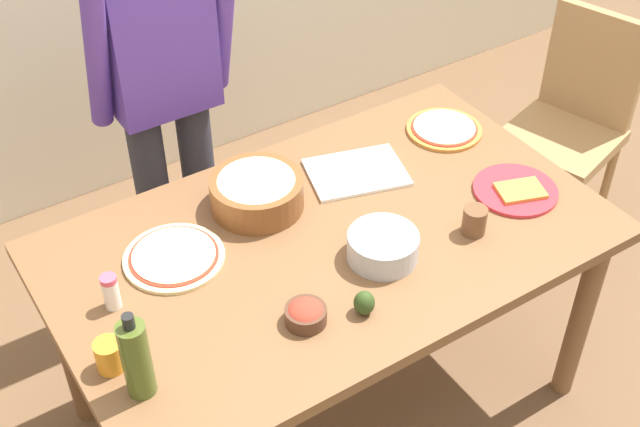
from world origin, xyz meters
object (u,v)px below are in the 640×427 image
Objects in this scene: pizza_cooked_on_tray at (444,129)px; salt_shaker at (111,292)px; pizza_raw_on_board at (174,257)px; chair_wooden_right at (572,118)px; small_sauce_bowl at (306,314)px; dining_table at (329,259)px; olive_oil_bottle at (136,358)px; cup_small_brown at (474,221)px; popcorn_bowl at (257,190)px; person_cook at (163,82)px; plate_with_slice at (516,190)px; mixing_bowl_steel at (383,246)px; cutting_board_white at (356,172)px; cup_orange at (109,355)px; avocado at (364,303)px.

salt_shaker reaches higher than pizza_cooked_on_tray.
pizza_raw_on_board is at bearing -175.58° from pizza_cooked_on_tray.
chair_wooden_right is 8.64× the size of small_sauce_bowl.
salt_shaker is (-0.63, 0.08, 0.14)m from dining_table.
dining_table is 0.74m from olive_oil_bottle.
chair_wooden_right reaches higher than pizza_cooked_on_tray.
popcorn_bowl is at bearing 136.48° from cup_small_brown.
cup_small_brown is 0.80× the size of salt_shaker.
olive_oil_bottle reaches higher than cup_small_brown.
dining_table is 1.68× the size of chair_wooden_right.
cup_small_brown reaches higher than dining_table.
person_cook is 1.18m from plate_with_slice.
mixing_bowl_steel is 0.76m from olive_oil_bottle.
plate_with_slice is 2.36× the size of small_sauce_bowl.
cup_orange is at bearing -161.69° from cutting_board_white.
person_cook is 1.71× the size of chair_wooden_right.
person_cook reaches higher than cup_small_brown.
pizza_cooked_on_tray is at bearing -34.10° from person_cook.
mixing_bowl_steel reaches higher than pizza_raw_on_board.
chair_wooden_right reaches higher than cup_small_brown.
small_sauce_bowl is 0.51m from salt_shaker.
chair_wooden_right reaches higher than plate_with_slice.
olive_oil_bottle reaches higher than cup_orange.
olive_oil_bottle reaches higher than plate_with_slice.
dining_table is at bearing 9.01° from cup_orange.
plate_with_slice is at bearing -93.79° from pizza_cooked_on_tray.
plate_with_slice is 3.71× the size of avocado.
cup_orange is (-0.61, -0.34, -0.02)m from popcorn_bowl.
mixing_bowl_steel is at bearing -18.22° from salt_shaker.
cutting_board_white is at bearing 24.63° from olive_oil_bottle.
dining_table is 0.44m from cup_small_brown.
dining_table is at bearing -139.47° from cutting_board_white.
pizza_raw_on_board is 4.07× the size of avocado.
avocado is (-0.68, -0.16, 0.03)m from plate_with_slice.
olive_oil_bottle is (-2.00, -0.49, 0.33)m from chair_wooden_right.
plate_with_slice is 3.06× the size of cup_orange.
olive_oil_bottle is 0.13m from cup_orange.
chair_wooden_right is at bearing 5.66° from salt_shaker.
pizza_cooked_on_tray is (1.04, 0.08, 0.00)m from pizza_raw_on_board.
cutting_board_white is (-0.36, 0.34, -0.00)m from plate_with_slice.
chair_wooden_right is 3.33× the size of pizza_raw_on_board.
salt_shaker reaches higher than pizza_raw_on_board.
cup_orange is (-0.56, -0.87, -0.14)m from person_cook.
plate_with_slice is (1.01, -0.30, -0.00)m from pizza_raw_on_board.
cutting_board_white is at bearing 8.08° from salt_shaker.
chair_wooden_right is (1.32, 0.27, -0.13)m from dining_table.
dining_table is 0.62m from plate_with_slice.
person_cook is at bearing 104.12° from mixing_bowl_steel.
cutting_board_white is at bearing -55.12° from person_cook.
olive_oil_bottle is 0.31m from salt_shaker.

